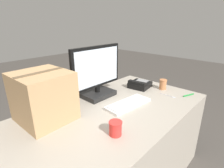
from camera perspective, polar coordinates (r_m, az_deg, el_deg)
name	(u,v)px	position (r m, az deg, el deg)	size (l,w,h in m)	color
office_desk	(105,153)	(1.53, -2.35, -21.53)	(1.80, 0.90, 0.72)	#A89E8E
monitor	(97,75)	(1.55, -4.89, 2.82)	(0.53, 0.22, 0.45)	black
keyboard	(128,104)	(1.44, 5.33, -6.41)	(0.41, 0.19, 0.03)	silver
desk_phone	(140,84)	(1.82, 9.03, -0.14)	(0.23, 0.22, 0.08)	black
paper_cup_left	(115,128)	(1.08, 1.14, -14.26)	(0.08, 0.08, 0.09)	red
paper_cup_right	(163,84)	(1.82, 16.28, -0.11)	(0.07, 0.07, 0.10)	#BC7547
spoon	(170,96)	(1.68, 18.56, -3.83)	(0.03, 0.17, 0.00)	silver
cardboard_box	(43,97)	(1.27, -21.48, -3.85)	(0.34, 0.36, 0.34)	tan
pen_marker	(188,95)	(1.76, 23.68, -3.32)	(0.13, 0.06, 0.01)	#198C33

